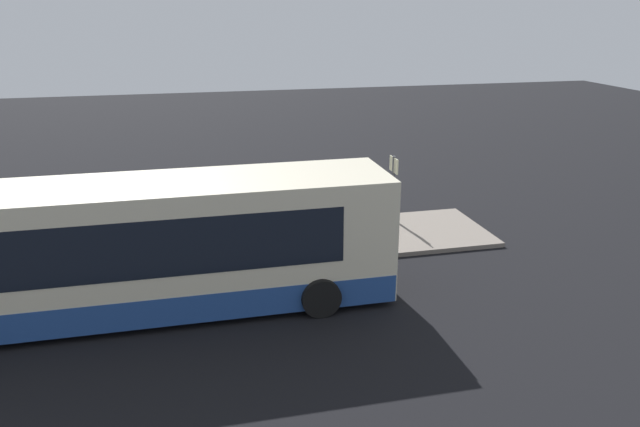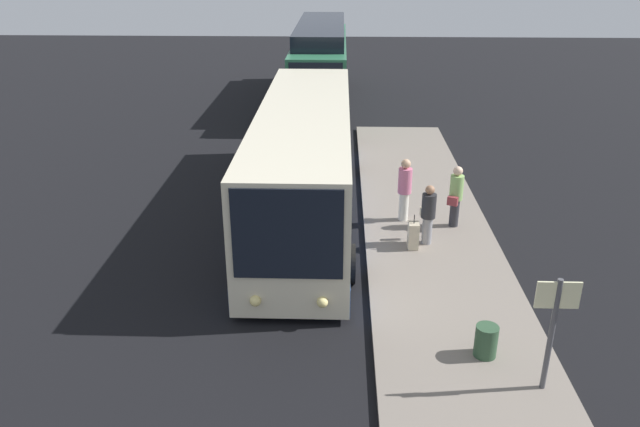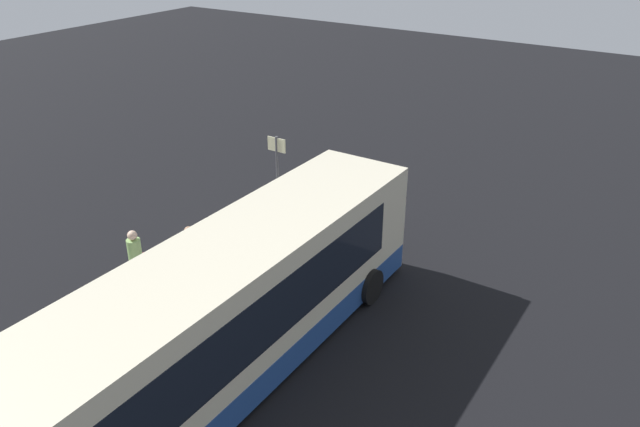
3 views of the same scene
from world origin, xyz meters
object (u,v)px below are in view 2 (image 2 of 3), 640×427
object	(u,v)px
bus_lead	(305,162)
bus_second	(321,67)
passenger_boarding	(428,213)
passenger_with_bags	(405,187)
sign_post	(554,319)
trash_bin	(486,341)
suitcase	(413,236)
passenger_waiting	(456,194)

from	to	relation	value
bus_lead	bus_second	distance (m)	14.51
passenger_boarding	passenger_with_bags	size ratio (longest dim) A/B	0.90
passenger_boarding	sign_post	distance (m)	6.05
bus_second	passenger_with_bags	xyz separation A→B (m)	(15.23, 2.87, -0.64)
passenger_boarding	trash_bin	size ratio (longest dim) A/B	2.53
bus_lead	passenger_with_bags	world-z (taller)	bus_lead
passenger_boarding	suitcase	distance (m)	0.73
passenger_boarding	trash_bin	bearing A→B (deg)	-90.74
bus_lead	passenger_boarding	distance (m)	4.07
bus_lead	trash_bin	size ratio (longest dim) A/B	18.77
bus_second	passenger_boarding	distance (m)	17.09
trash_bin	passenger_with_bags	bearing A→B (deg)	-171.14
bus_lead	passenger_with_bags	size ratio (longest dim) A/B	6.65
bus_second	sign_post	xyz separation A→B (m)	(22.61, 4.72, -0.21)
passenger_with_bags	trash_bin	size ratio (longest dim) A/B	2.82
passenger_boarding	sign_post	xyz separation A→B (m)	(5.87, 1.36, 0.55)
suitcase	sign_post	xyz separation A→B (m)	(5.55, 1.76, 1.08)
passenger_boarding	sign_post	size ratio (longest dim) A/B	0.74
passenger_boarding	passenger_waiting	world-z (taller)	passenger_waiting
passenger_waiting	suitcase	xyz separation A→B (m)	(1.45, -1.29, -0.60)
passenger_waiting	bus_second	bearing A→B (deg)	-48.61
sign_post	passenger_with_bags	bearing A→B (deg)	-165.98
passenger_waiting	passenger_with_bags	bearing A→B (deg)	10.37
suitcase	sign_post	distance (m)	5.92
bus_lead	bus_second	bearing A→B (deg)	180.00
bus_second	passenger_boarding	size ratio (longest dim) A/B	7.69
suitcase	passenger_boarding	bearing A→B (deg)	129.28
bus_lead	passenger_boarding	xyz separation A→B (m)	(2.24, 3.36, -0.59)
bus_second	trash_bin	world-z (taller)	bus_second
passenger_boarding	trash_bin	xyz separation A→B (m)	(4.94, 0.52, -0.56)
passenger_waiting	suitcase	bearing A→B (deg)	74.39
bus_second	sign_post	size ratio (longest dim) A/B	5.70
bus_lead	trash_bin	distance (m)	8.24
passenger_boarding	passenger_waiting	xyz separation A→B (m)	(-1.13, 0.90, 0.08)
passenger_boarding	passenger_with_bags	world-z (taller)	passenger_with_bags
suitcase	passenger_with_bags	bearing A→B (deg)	-177.26
bus_lead	trash_bin	xyz separation A→B (m)	(7.18, 3.88, -1.14)
passenger_waiting	sign_post	size ratio (longest dim) A/B	0.80
suitcase	sign_post	world-z (taller)	sign_post
passenger_waiting	bus_lead	bearing A→B (deg)	11.52
passenger_boarding	passenger_with_bags	distance (m)	1.59
passenger_with_bags	suitcase	bearing A→B (deg)	87.44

